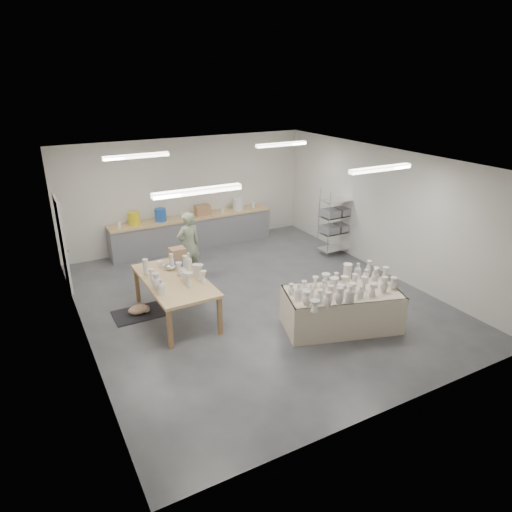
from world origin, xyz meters
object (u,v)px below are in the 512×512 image
red_stool (186,261)px  potter (189,245)px  drying_table (342,307)px  work_table (175,277)px

red_stool → potter: bearing=-90.0°
potter → drying_table: bearing=106.1°
drying_table → red_stool: 4.24m
work_table → red_stool: work_table is taller
drying_table → potter: potter is taller
potter → red_stool: size_ratio=3.39×
potter → red_stool: (0.00, 0.27, -0.50)m
work_table → red_stool: size_ratio=4.69×
potter → red_stool: bearing=-99.3°
drying_table → work_table: size_ratio=1.06×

